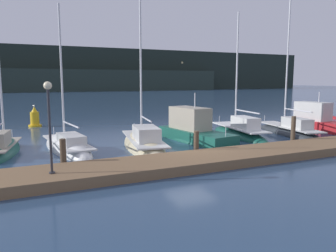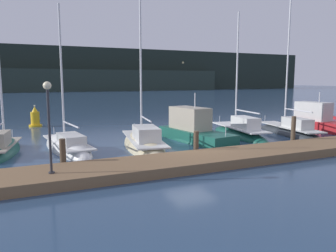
{
  "view_description": "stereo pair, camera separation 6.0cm",
  "coord_description": "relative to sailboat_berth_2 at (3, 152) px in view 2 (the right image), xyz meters",
  "views": [
    {
      "loc": [
        -8.55,
        -15.93,
        4.13
      ],
      "look_at": [
        0.0,
        3.11,
        1.2
      ],
      "focal_mm": 35.0,
      "sensor_mm": 36.0,
      "label": 1
    },
    {
      "loc": [
        -8.5,
        -15.96,
        4.13
      ],
      "look_at": [
        0.0,
        3.11,
        1.2
      ],
      "focal_mm": 35.0,
      "sensor_mm": 36.0,
      "label": 2
    }
  ],
  "objects": [
    {
      "name": "channel_buoy",
      "position": [
        2.12,
        11.25,
        0.59
      ],
      "size": [
        1.14,
        1.14,
        1.94
      ],
      "color": "gold",
      "rests_on": "ground"
    },
    {
      "name": "dock",
      "position": [
        9.65,
        -6.6,
        0.09
      ],
      "size": [
        35.41,
        2.8,
        0.45
      ],
      "primitive_type": "cube",
      "color": "brown",
      "rests_on": "ground"
    },
    {
      "name": "dock_lamppost",
      "position": [
        2.06,
        -6.83,
        2.78
      ],
      "size": [
        0.32,
        0.32,
        3.63
      ],
      "color": "#2D2D33",
      "rests_on": "dock"
    },
    {
      "name": "sailboat_berth_2",
      "position": [
        0.0,
        0.0,
        0.0
      ],
      "size": [
        2.36,
        5.73,
        8.48
      ],
      "color": "#195647",
      "rests_on": "ground"
    },
    {
      "name": "sailboat_berth_7",
      "position": [
        19.77,
        -1.43,
        0.04
      ],
      "size": [
        3.22,
        8.07,
        11.86
      ],
      "color": "#2D3338",
      "rests_on": "ground"
    },
    {
      "name": "motorboat_berth_8",
      "position": [
        23.42,
        -0.8,
        0.31
      ],
      "size": [
        2.77,
        6.44,
        3.72
      ],
      "color": "red",
      "rests_on": "ground"
    },
    {
      "name": "mooring_pile_1",
      "position": [
        2.71,
        -4.95,
        0.61
      ],
      "size": [
        0.28,
        0.28,
        1.49
      ],
      "primitive_type": "cylinder",
      "color": "#4C3D2D",
      "rests_on": "ground"
    },
    {
      "name": "sailboat_berth_3",
      "position": [
        3.47,
        -0.28,
        -0.05
      ],
      "size": [
        2.85,
        7.57,
        9.34
      ],
      "color": "white",
      "rests_on": "ground"
    },
    {
      "name": "rowboat_adrift",
      "position": [
        31.84,
        5.12,
        -0.13
      ],
      "size": [
        1.57,
        3.4,
        0.56
      ],
      "color": "red",
      "rests_on": "ground"
    },
    {
      "name": "sailboat_berth_6",
      "position": [
        15.83,
        -0.47,
        0.06
      ],
      "size": [
        2.86,
        7.56,
        9.63
      ],
      "color": "#195647",
      "rests_on": "ground"
    },
    {
      "name": "ground_plane",
      "position": [
        9.65,
        -4.31,
        -0.13
      ],
      "size": [
        400.0,
        400.0,
        0.0
      ],
      "primitive_type": "plane",
      "color": "navy"
    },
    {
      "name": "motorboat_berth_5",
      "position": [
        11.8,
        -0.81,
        0.32
      ],
      "size": [
        3.21,
        7.26,
        3.77
      ],
      "color": "#195647",
      "rests_on": "ground"
    },
    {
      "name": "mooring_pile_2",
      "position": [
        9.65,
        -4.95,
        0.57
      ],
      "size": [
        0.28,
        0.28,
        1.41
      ],
      "primitive_type": "cylinder",
      "color": "#4C3D2D",
      "rests_on": "ground"
    },
    {
      "name": "sailboat_berth_4",
      "position": [
        7.85,
        -1.53,
        0.0
      ],
      "size": [
        3.36,
        8.02,
        12.15
      ],
      "color": "beige",
      "rests_on": "ground"
    },
    {
      "name": "hillside_backdrop",
      "position": [
        9.01,
        114.9,
        7.59
      ],
      "size": [
        240.0,
        23.0,
        16.77
      ],
      "color": "#1E2823",
      "rests_on": "ground"
    },
    {
      "name": "mooring_pile_3",
      "position": [
        16.59,
        -4.95,
        0.82
      ],
      "size": [
        0.28,
        0.28,
        1.89
      ],
      "primitive_type": "cylinder",
      "color": "#4C3D2D",
      "rests_on": "ground"
    }
  ]
}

